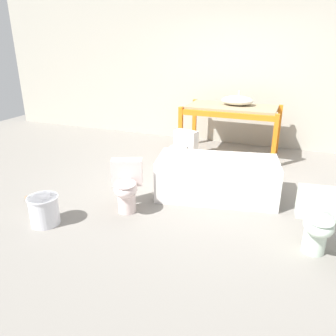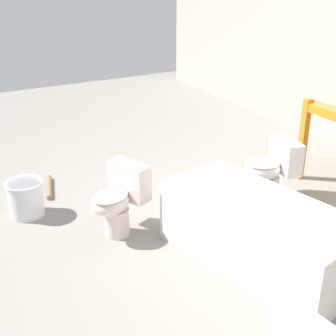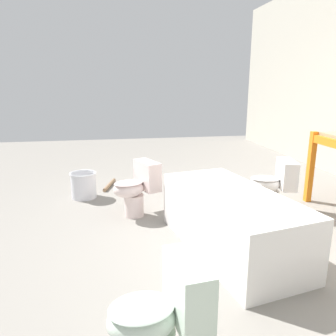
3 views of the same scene
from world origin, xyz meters
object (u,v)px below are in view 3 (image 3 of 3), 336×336
Objects in this scene: toilet_far at (137,187)px; bucket_white at (84,185)px; toilet_extra at (274,184)px; toilet_near at (162,315)px; bathtub_main at (231,216)px.

bucket_white is (-0.71, -0.64, -0.15)m from toilet_far.
bucket_white is at bearing -97.57° from toilet_extra.
toilet_extra is (0.15, 1.56, 0.00)m from toilet_far.
toilet_near reaches higher than bucket_white.
toilet_near is 2.53m from toilet_extra.
toilet_far is 0.96m from bucket_white.
bathtub_main is at bearing 40.50° from bucket_white.
bathtub_main is 2.70× the size of toilet_far.
toilet_extra is at bearing 61.78° from toilet_far.
toilet_extra is 2.37m from bucket_white.
toilet_extra is at bearing 133.83° from toilet_near.
bathtub_main is 2.70× the size of toilet_near.
bathtub_main is 4.81× the size of bucket_white.
toilet_far reaches higher than bucket_white.
toilet_extra is at bearing 68.67° from bucket_white.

